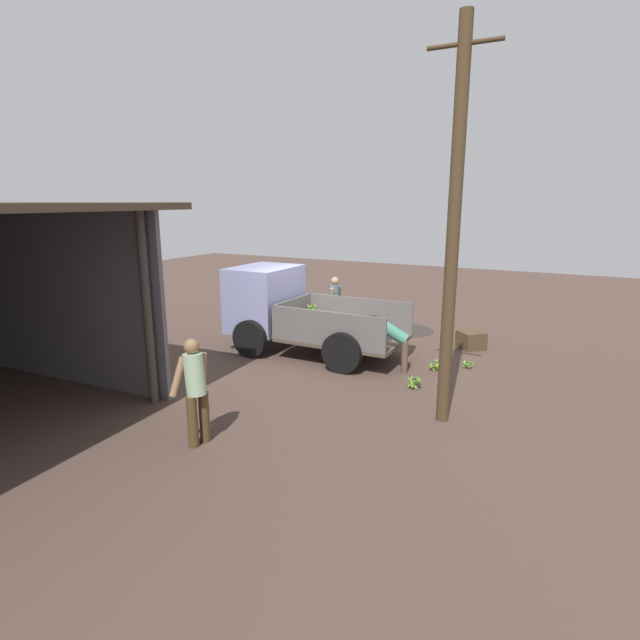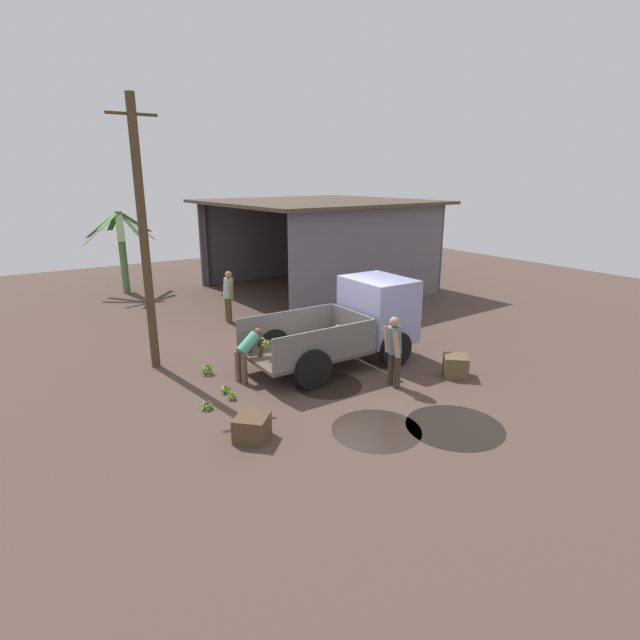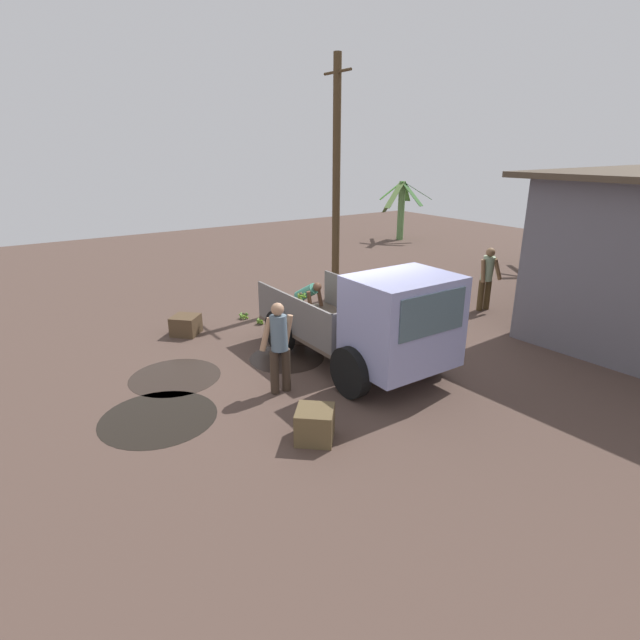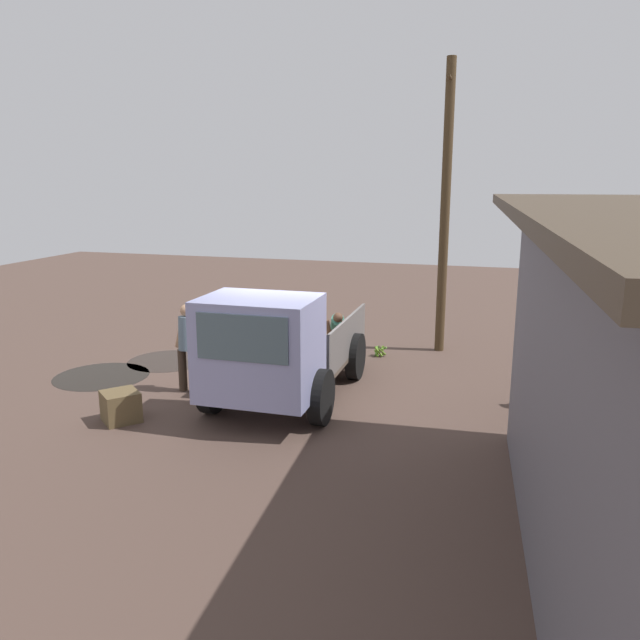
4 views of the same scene
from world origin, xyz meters
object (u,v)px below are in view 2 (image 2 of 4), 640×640
object	(u,v)px
banana_bunch_on_ground_2	(207,405)
wooden_crate_1	(456,366)
person_worker_loading	(248,351)
wooden_crate_0	(252,428)
banana_bunch_on_ground_0	(226,389)
person_foreground_visitor	(394,348)
banana_bunch_on_ground_1	(207,369)
cargo_truck	(364,318)
person_bystander_near_shed	(229,294)
banana_bunch_on_ground_3	(232,396)
utility_pole	(144,237)

from	to	relation	value
banana_bunch_on_ground_2	wooden_crate_1	size ratio (longest dim) A/B	0.47
person_worker_loading	wooden_crate_0	distance (m)	2.83
banana_bunch_on_ground_0	wooden_crate_0	world-z (taller)	wooden_crate_0
banana_bunch_on_ground_2	person_worker_loading	bearing A→B (deg)	34.79
person_foreground_visitor	banana_bunch_on_ground_1	bearing A→B (deg)	-36.22
banana_bunch_on_ground_1	wooden_crate_0	bearing A→B (deg)	-97.39
cargo_truck	banana_bunch_on_ground_2	bearing A→B (deg)	-171.86
person_worker_loading	wooden_crate_1	bearing A→B (deg)	-49.07
person_foreground_visitor	banana_bunch_on_ground_2	xyz separation A→B (m)	(-3.92, 1.19, -0.82)
wooden_crate_0	banana_bunch_on_ground_1	bearing A→B (deg)	82.61
person_worker_loading	wooden_crate_0	bearing A→B (deg)	-132.17
person_worker_loading	banana_bunch_on_ground_0	bearing A→B (deg)	-167.86
person_bystander_near_shed	wooden_crate_0	size ratio (longest dim) A/B	2.92
banana_bunch_on_ground_3	banana_bunch_on_ground_1	bearing A→B (deg)	87.22
utility_pole	wooden_crate_1	world-z (taller)	utility_pole
cargo_truck	person_bystander_near_shed	bearing A→B (deg)	107.92
person_bystander_near_shed	banana_bunch_on_ground_0	world-z (taller)	person_bystander_near_shed
utility_pole	person_worker_loading	distance (m)	3.57
wooden_crate_1	banana_bunch_on_ground_1	bearing A→B (deg)	145.86
person_foreground_visitor	banana_bunch_on_ground_0	xyz separation A→B (m)	(-3.29, 1.71, -0.80)
banana_bunch_on_ground_1	person_foreground_visitor	bearing A→B (deg)	-42.37
cargo_truck	wooden_crate_1	world-z (taller)	cargo_truck
utility_pole	banana_bunch_on_ground_3	bearing A→B (deg)	-74.32
banana_bunch_on_ground_1	wooden_crate_0	size ratio (longest dim) A/B	0.53
cargo_truck	banana_bunch_on_ground_3	world-z (taller)	cargo_truck
cargo_truck	banana_bunch_on_ground_3	size ratio (longest dim) A/B	20.41
banana_bunch_on_ground_1	person_bystander_near_shed	bearing A→B (deg)	59.62
banana_bunch_on_ground_2	wooden_crate_0	world-z (taller)	wooden_crate_0
banana_bunch_on_ground_3	wooden_crate_0	world-z (taller)	wooden_crate_0
cargo_truck	wooden_crate_0	world-z (taller)	cargo_truck
wooden_crate_0	wooden_crate_1	distance (m)	5.30
utility_pole	wooden_crate_1	distance (m)	7.87
wooden_crate_1	person_bystander_near_shed	bearing A→B (deg)	110.34
person_foreground_visitor	banana_bunch_on_ground_0	size ratio (longest dim) A/B	7.14
person_foreground_visitor	banana_bunch_on_ground_3	bearing A→B (deg)	-15.83
utility_pole	banana_bunch_on_ground_3	distance (m)	4.27
person_worker_loading	banana_bunch_on_ground_3	xyz separation A→B (m)	(-0.78, -0.82, -0.61)
cargo_truck	person_foreground_visitor	xyz separation A→B (m)	(-0.60, -1.84, -0.17)
person_worker_loading	utility_pole	bearing A→B (deg)	110.21
cargo_truck	banana_bunch_on_ground_1	world-z (taller)	cargo_truck
cargo_truck	utility_pole	xyz separation A→B (m)	(-4.70, 2.31, 2.13)
utility_pole	person_foreground_visitor	world-z (taller)	utility_pole
person_foreground_visitor	banana_bunch_on_ground_1	distance (m)	4.44
cargo_truck	person_worker_loading	xyz separation A→B (m)	(-3.12, 0.31, -0.37)
banana_bunch_on_ground_0	banana_bunch_on_ground_2	distance (m)	0.81
banana_bunch_on_ground_2	banana_bunch_on_ground_3	size ratio (longest dim) A/B	1.22
person_bystander_near_shed	wooden_crate_1	world-z (taller)	person_bystander_near_shed
person_bystander_near_shed	person_foreground_visitor	bearing A→B (deg)	-73.09
person_bystander_near_shed	wooden_crate_0	distance (m)	7.66
cargo_truck	wooden_crate_0	bearing A→B (deg)	-152.48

